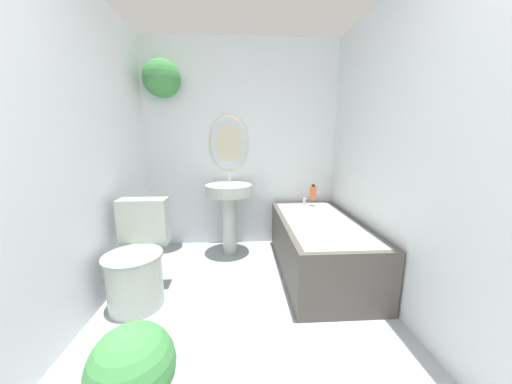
% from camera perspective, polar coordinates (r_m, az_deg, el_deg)
% --- Properties ---
extents(wall_back, '(2.37, 0.39, 2.40)m').
position_cam_1_polar(wall_back, '(3.09, -5.71, 12.12)').
color(wall_back, silver).
rests_on(wall_back, ground_plane).
extents(wall_left, '(0.06, 2.95, 2.40)m').
position_cam_1_polar(wall_left, '(2.02, -37.89, 6.88)').
color(wall_left, silver).
rests_on(wall_left, ground_plane).
extents(wall_right, '(0.06, 2.95, 2.40)m').
position_cam_1_polar(wall_right, '(2.04, 31.94, 7.59)').
color(wall_right, silver).
rests_on(wall_right, ground_plane).
extents(toilet, '(0.43, 0.58, 0.79)m').
position_cam_1_polar(toilet, '(2.31, -24.80, -14.22)').
color(toilet, '#B2BCB2').
rests_on(toilet, ground_plane).
extents(pedestal_sink, '(0.51, 0.51, 0.89)m').
position_cam_1_polar(pedestal_sink, '(2.88, -6.01, -2.53)').
color(pedestal_sink, '#B2BCB2').
rests_on(pedestal_sink, ground_plane).
extents(bathtub, '(0.74, 1.46, 0.60)m').
position_cam_1_polar(bathtub, '(2.63, 13.80, -11.32)').
color(bathtub, '#4C4742').
rests_on(bathtub, ground_plane).
extents(shampoo_bottle, '(0.07, 0.07, 0.17)m').
position_cam_1_polar(shampoo_bottle, '(3.05, 12.57, -0.11)').
color(shampoo_bottle, '#DB6633').
rests_on(shampoo_bottle, bathtub).
extents(potted_plant, '(0.37, 0.37, 0.50)m').
position_cam_1_polar(potted_plant, '(1.47, -25.66, -32.63)').
color(potted_plant, '#9E6042').
rests_on(potted_plant, ground_plane).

